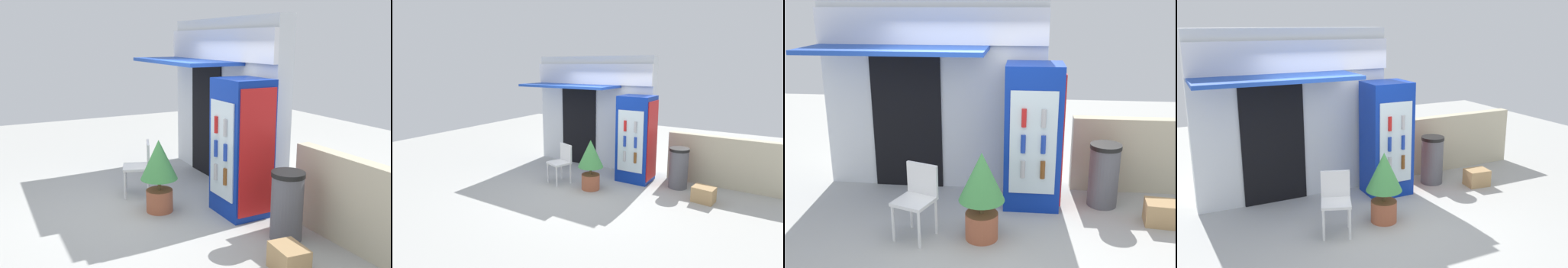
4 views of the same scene
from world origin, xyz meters
TOP-DOWN VIEW (x-y plane):
  - ground at (0.00, 0.00)m, footprint 16.00×16.00m
  - storefront_building at (-0.70, 1.54)m, footprint 3.31×1.25m
  - drink_cooler at (0.81, 0.98)m, footprint 0.77×0.70m
  - plastic_chair at (-0.57, -0.05)m, footprint 0.54×0.55m
  - potted_plant_near_shop at (0.21, -0.06)m, footprint 0.55×0.55m
  - trash_bin at (1.80, 1.03)m, footprint 0.43×0.43m
  - stone_boundary_wall at (2.71, 1.59)m, footprint 2.62×0.20m
  - cardboard_box at (2.47, 0.53)m, footprint 0.45×0.36m

SIDE VIEW (x-z plane):
  - ground at x=0.00m, z-range 0.00..0.00m
  - cardboard_box at x=2.47m, z-range 0.00..0.31m
  - trash_bin at x=1.80m, z-range 0.00..0.90m
  - plastic_chair at x=-0.57m, z-range 0.09..0.98m
  - stone_boundary_wall at x=2.71m, z-range 0.00..1.12m
  - potted_plant_near_shop at x=0.21m, z-range 0.11..1.20m
  - drink_cooler at x=0.81m, z-range 0.00..1.98m
  - storefront_building at x=-0.70m, z-range 0.07..2.94m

